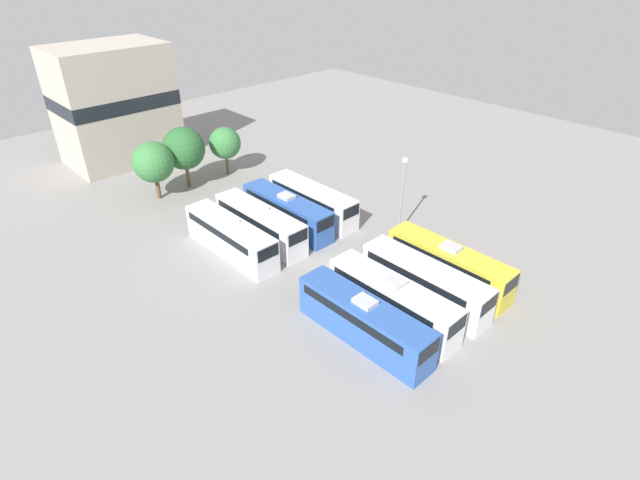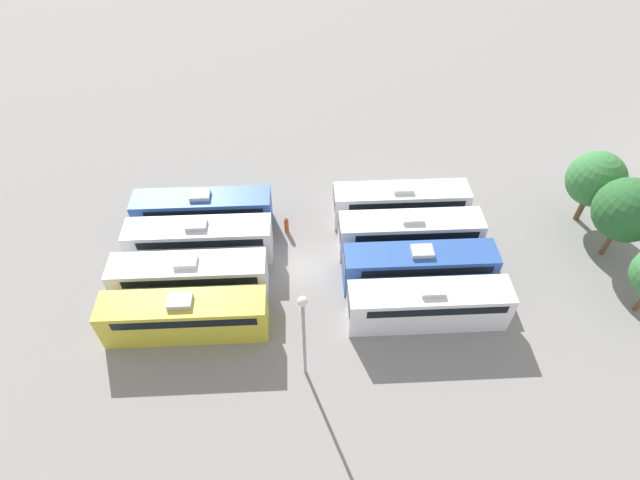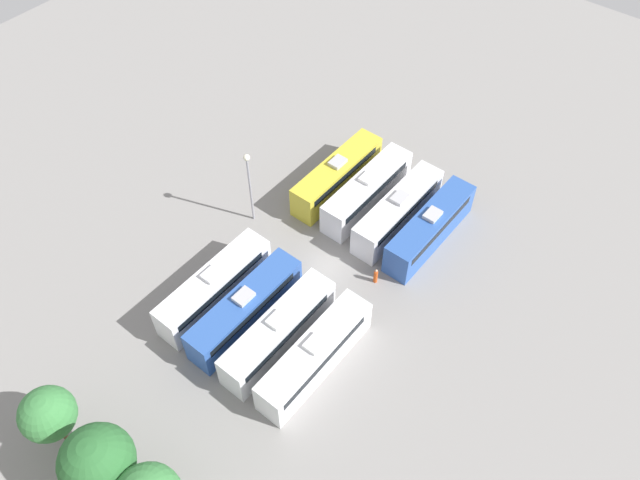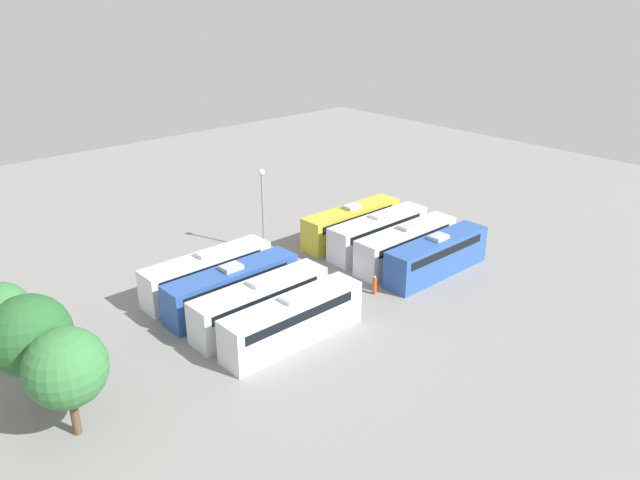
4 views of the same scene
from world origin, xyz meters
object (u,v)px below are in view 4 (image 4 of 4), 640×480
object	(u,v)px
bus_7	(207,272)
bus_0	(437,255)
bus_1	(406,244)
bus_4	(293,319)
bus_6	(232,287)
light_pole	(262,196)
bus_2	(378,232)
worker_person	(375,285)
tree_0	(66,368)
bus_3	(351,223)
tree_2	(1,312)
tree_1	(30,335)
bus_5	(260,302)

from	to	relation	value
bus_7	bus_0	bearing A→B (deg)	-121.94
bus_1	bus_7	size ratio (longest dim) A/B	1.00
bus_4	bus_6	xyz separation A→B (m)	(7.07, 0.25, 0.00)
bus_0	light_pole	bearing A→B (deg)	29.38
bus_2	bus_6	bearing A→B (deg)	90.57
bus_0	light_pole	xyz separation A→B (m)	(14.27, 8.04, 3.64)
worker_person	tree_0	distance (m)	25.39
bus_6	bus_7	size ratio (longest dim) A/B	1.00
bus_0	bus_2	xyz separation A→B (m)	(7.12, -0.18, 0.00)
bus_3	tree_2	bearing A→B (deg)	90.47
worker_person	tree_0	size ratio (longest dim) A/B	0.25
bus_1	bus_2	bearing A→B (deg)	-4.42
tree_1	tree_2	world-z (taller)	tree_1
bus_2	tree_2	bearing A→B (deg)	84.33
bus_0	bus_1	bearing A→B (deg)	1.84
tree_2	bus_1	bearing A→B (deg)	-102.15
bus_6	worker_person	world-z (taller)	bus_6
tree_0	bus_1	bearing A→B (deg)	-85.02
bus_6	tree_0	xyz separation A→B (m)	(-6.32, 15.18, 2.58)
tree_0	bus_3	bearing A→B (deg)	-72.67
bus_3	bus_0	bearing A→B (deg)	179.62
bus_4	worker_person	world-z (taller)	bus_4
bus_0	bus_6	bearing A→B (deg)	67.49
bus_0	bus_7	bearing A→B (deg)	58.06
bus_5	bus_0	bearing A→B (deg)	-101.62
bus_7	tree_2	bearing A→B (deg)	90.40
bus_1	bus_7	world-z (taller)	same
worker_person	tree_2	distance (m)	27.42
bus_3	worker_person	xyz separation A→B (m)	(-9.61, 6.89, -1.05)
bus_2	bus_7	size ratio (longest dim) A/B	1.00
bus_3	bus_1	bearing A→B (deg)	178.58
bus_7	tree_1	size ratio (longest dim) A/B	1.56
bus_0	worker_person	size ratio (longest dim) A/B	6.87
bus_5	bus_7	world-z (taller)	same
bus_1	worker_person	xyz separation A→B (m)	(-2.39, 6.72, -1.05)
bus_2	bus_4	distance (m)	18.21
bus_6	bus_7	bearing A→B (deg)	0.16
bus_0	bus_7	distance (m)	19.79
bus_7	worker_person	size ratio (longest dim) A/B	6.87
bus_3	bus_5	world-z (taller)	same
light_pole	tree_1	bearing A→B (deg)	111.35
bus_1	tree_2	distance (m)	33.10
bus_5	bus_7	distance (m)	7.03
bus_5	bus_6	xyz separation A→B (m)	(3.52, 0.08, 0.00)
bus_1	bus_5	bearing A→B (deg)	89.91
tree_1	tree_2	xyz separation A→B (m)	(5.61, 0.01, -0.75)
bus_3	bus_4	size ratio (longest dim) A/B	1.00
bus_6	worker_person	size ratio (longest dim) A/B	6.87
bus_0	bus_4	xyz separation A→B (m)	(-0.12, 16.53, 0.00)
bus_0	tree_2	distance (m)	34.08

